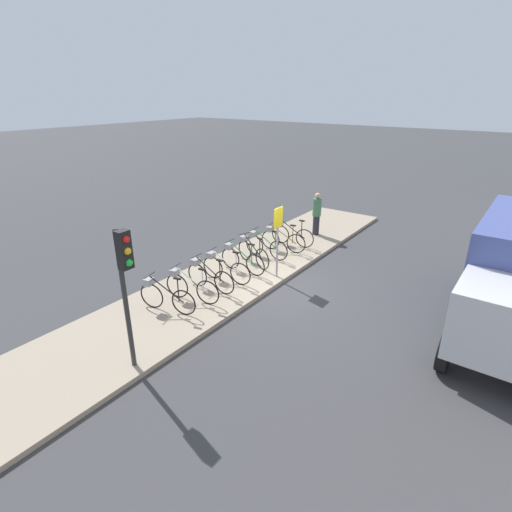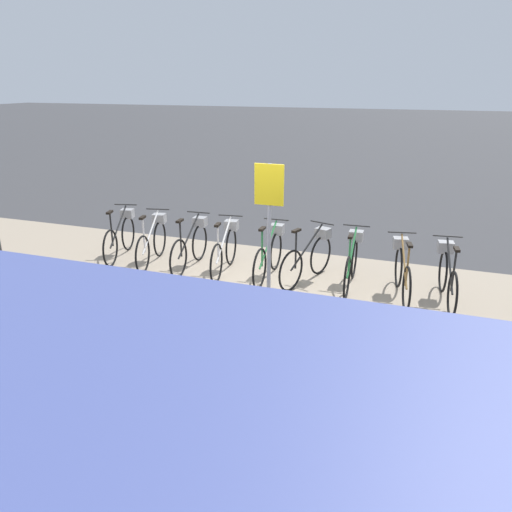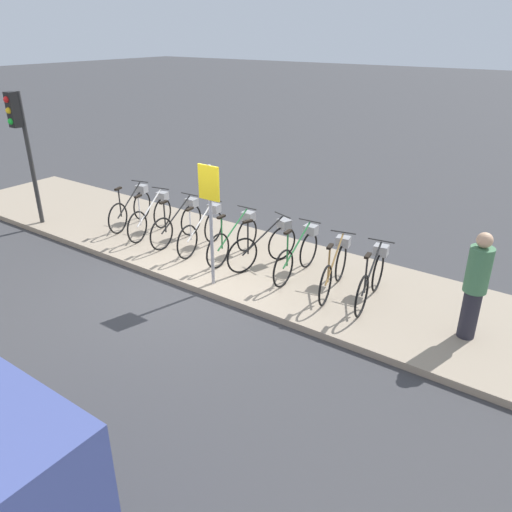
# 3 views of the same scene
# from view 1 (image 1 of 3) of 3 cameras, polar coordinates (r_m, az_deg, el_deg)

# --- Properties ---
(ground_plane) EXTENTS (120.00, 120.00, 0.00)m
(ground_plane) POSITION_cam_1_polar(r_m,az_deg,el_deg) (12.14, 3.09, -4.42)
(ground_plane) COLOR #38383A
(sidewalk) EXTENTS (16.83, 2.99, 0.12)m
(sidewalk) POSITION_cam_1_polar(r_m,az_deg,el_deg) (12.90, -2.49, -2.41)
(sidewalk) COLOR gray
(sidewalk) RESTS_ON ground_plane
(parked_bicycle_0) EXTENTS (0.56, 1.65, 1.04)m
(parked_bicycle_0) POSITION_cam_1_polar(r_m,az_deg,el_deg) (10.71, -12.98, -5.48)
(parked_bicycle_0) COLOR black
(parked_bicycle_0) RESTS_ON sidewalk
(parked_bicycle_1) EXTENTS (0.52, 1.66, 1.04)m
(parked_bicycle_1) POSITION_cam_1_polar(r_m,az_deg,el_deg) (11.10, -9.53, -4.15)
(parked_bicycle_1) COLOR black
(parked_bicycle_1) RESTS_ON sidewalk
(parked_bicycle_2) EXTENTS (0.46, 1.69, 1.04)m
(parked_bicycle_2) POSITION_cam_1_polar(r_m,az_deg,el_deg) (11.63, -6.89, -2.70)
(parked_bicycle_2) COLOR black
(parked_bicycle_2) RESTS_ON sidewalk
(parked_bicycle_3) EXTENTS (0.46, 1.68, 1.04)m
(parked_bicycle_3) POSITION_cam_1_polar(r_m,az_deg,el_deg) (12.09, -4.63, -1.59)
(parked_bicycle_3) COLOR black
(parked_bicycle_3) RESTS_ON sidewalk
(parked_bicycle_4) EXTENTS (0.46, 1.69, 1.04)m
(parked_bicycle_4) POSITION_cam_1_polar(r_m,az_deg,el_deg) (12.70, -2.26, -0.31)
(parked_bicycle_4) COLOR black
(parked_bicycle_4) RESTS_ON sidewalk
(parked_bicycle_5) EXTENTS (0.64, 1.62, 1.04)m
(parked_bicycle_5) POSITION_cam_1_polar(r_m,az_deg,el_deg) (13.25, -0.63, 0.71)
(parked_bicycle_5) COLOR black
(parked_bicycle_5) RESTS_ON sidewalk
(parked_bicycle_6) EXTENTS (0.46, 1.69, 1.04)m
(parked_bicycle_6) POSITION_cam_1_polar(r_m,az_deg,el_deg) (13.81, 1.18, 1.64)
(parked_bicycle_6) COLOR black
(parked_bicycle_6) RESTS_ON sidewalk
(parked_bicycle_7) EXTENTS (0.51, 1.66, 1.04)m
(parked_bicycle_7) POSITION_cam_1_polar(r_m,az_deg,el_deg) (14.39, 3.57, 2.47)
(parked_bicycle_7) COLOR black
(parked_bicycle_7) RESTS_ON sidewalk
(parked_bicycle_8) EXTENTS (0.46, 1.68, 1.04)m
(parked_bicycle_8) POSITION_cam_1_polar(r_m,az_deg,el_deg) (14.95, 4.91, 3.21)
(parked_bicycle_8) COLOR black
(parked_bicycle_8) RESTS_ON sidewalk
(pedestrian) EXTENTS (0.34, 0.34, 1.70)m
(pedestrian) POSITION_cam_1_polar(r_m,az_deg,el_deg) (16.10, 8.67, 6.11)
(pedestrian) COLOR #23232D
(pedestrian) RESTS_ON sidewalk
(traffic_light) EXTENTS (0.24, 0.40, 3.04)m
(traffic_light) POSITION_cam_1_polar(r_m,az_deg,el_deg) (7.96, -18.21, -2.17)
(traffic_light) COLOR #2D2D2D
(traffic_light) RESTS_ON sidewalk
(sign_post) EXTENTS (0.44, 0.07, 2.21)m
(sign_post) POSITION_cam_1_polar(r_m,az_deg,el_deg) (11.96, 3.14, 3.64)
(sign_post) COLOR #99999E
(sign_post) RESTS_ON sidewalk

